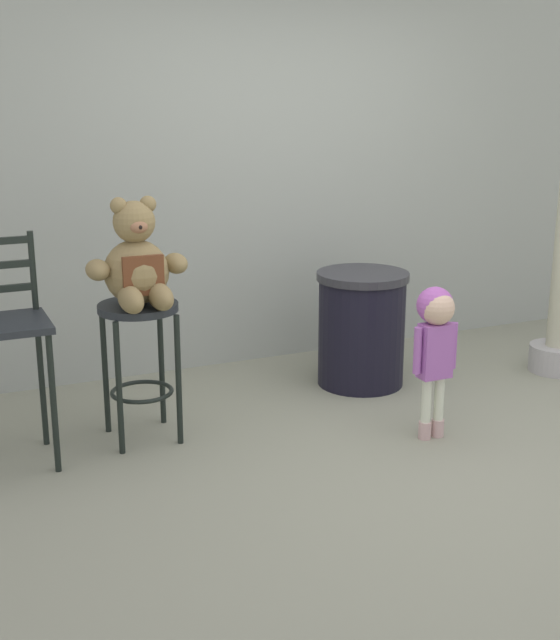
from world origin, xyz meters
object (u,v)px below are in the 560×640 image
object	(u,v)px
bar_chair_empty	(4,335)
child_walking	(435,330)
teddy_bear	(137,266)
bar_stool_with_teddy	(140,341)
trash_bin	(361,328)

from	to	relation	value
bar_chair_empty	child_walking	bearing A→B (deg)	-16.01
child_walking	bar_chair_empty	world-z (taller)	bar_chair_empty
teddy_bear	bar_stool_with_teddy	bearing A→B (deg)	90.00
bar_stool_with_teddy	teddy_bear	xyz separation A→B (m)	(0.00, -0.03, 0.42)
bar_stool_with_teddy	teddy_bear	size ratio (longest dim) A/B	1.34
child_walking	bar_chair_empty	size ratio (longest dim) A/B	0.73
teddy_bear	trash_bin	size ratio (longest dim) A/B	0.77
teddy_bear	bar_chair_empty	distance (m)	0.75
child_walking	trash_bin	bearing A→B (deg)	138.79
bar_stool_with_teddy	teddy_bear	world-z (taller)	teddy_bear
bar_stool_with_teddy	trash_bin	size ratio (longest dim) A/B	1.03
teddy_bear	bar_chair_empty	bearing A→B (deg)	-179.77
teddy_bear	child_walking	distance (m)	1.62
child_walking	trash_bin	size ratio (longest dim) A/B	1.14
bar_stool_with_teddy	child_walking	world-z (taller)	child_walking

